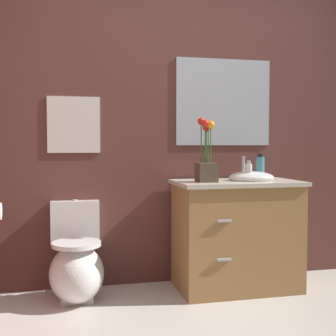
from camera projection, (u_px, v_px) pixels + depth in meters
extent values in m
cube|color=brown|center=(210.00, 127.00, 3.70)|extent=(4.64, 0.05, 2.50)
ellipsoid|color=white|center=(77.00, 274.00, 3.16)|extent=(0.38, 0.48, 0.40)
cube|color=white|center=(77.00, 287.00, 3.22)|extent=(0.22, 0.26, 0.18)
cube|color=white|center=(75.00, 222.00, 3.42)|extent=(0.36, 0.13, 0.32)
cylinder|color=white|center=(76.00, 244.00, 3.13)|extent=(0.34, 0.34, 0.03)
cylinder|color=#B7B7BC|center=(75.00, 201.00, 3.41)|extent=(0.04, 0.04, 0.02)
cube|color=#9E7242|center=(236.00, 237.00, 3.45)|extent=(0.90, 0.52, 0.80)
cube|color=beige|center=(237.00, 183.00, 3.43)|extent=(0.94, 0.56, 0.03)
ellipsoid|color=white|center=(251.00, 178.00, 3.45)|extent=(0.36, 0.26, 0.10)
cylinder|color=#B7B7BC|center=(243.00, 168.00, 3.60)|extent=(0.02, 0.02, 0.18)
cube|color=#B7B7BC|center=(224.00, 221.00, 3.13)|extent=(0.10, 0.02, 0.02)
cube|color=#B7B7BC|center=(224.00, 260.00, 3.14)|extent=(0.10, 0.02, 0.02)
cube|color=#4C3D2D|center=(206.00, 172.00, 3.31)|extent=(0.14, 0.14, 0.14)
cylinder|color=#386B2D|center=(208.00, 144.00, 3.30)|extent=(0.01, 0.01, 0.28)
sphere|color=red|center=(208.00, 124.00, 3.30)|extent=(0.06, 0.06, 0.06)
cylinder|color=#386B2D|center=(206.00, 145.00, 3.32)|extent=(0.01, 0.01, 0.26)
sphere|color=red|center=(207.00, 128.00, 3.32)|extent=(0.06, 0.06, 0.06)
cylinder|color=#386B2D|center=(201.00, 142.00, 3.32)|extent=(0.01, 0.01, 0.31)
sphere|color=red|center=(201.00, 121.00, 3.31)|extent=(0.06, 0.06, 0.06)
cylinder|color=#386B2D|center=(205.00, 143.00, 3.27)|extent=(0.01, 0.01, 0.29)
sphere|color=red|center=(205.00, 123.00, 3.27)|extent=(0.06, 0.06, 0.06)
cylinder|color=#386B2D|center=(211.00, 144.00, 3.27)|extent=(0.01, 0.01, 0.28)
sphere|color=orange|center=(211.00, 125.00, 3.26)|extent=(0.06, 0.06, 0.06)
cylinder|color=teal|center=(260.00, 168.00, 3.52)|extent=(0.07, 0.07, 0.18)
cylinder|color=black|center=(260.00, 155.00, 3.51)|extent=(0.04, 0.04, 0.02)
cylinder|color=white|center=(249.00, 172.00, 3.40)|extent=(0.05, 0.05, 0.13)
cylinder|color=#B7B7BC|center=(249.00, 162.00, 3.40)|extent=(0.03, 0.03, 0.02)
cube|color=silver|center=(74.00, 125.00, 3.41)|extent=(0.39, 0.01, 0.43)
cube|color=#B2BCC6|center=(224.00, 102.00, 3.68)|extent=(0.80, 0.01, 0.70)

